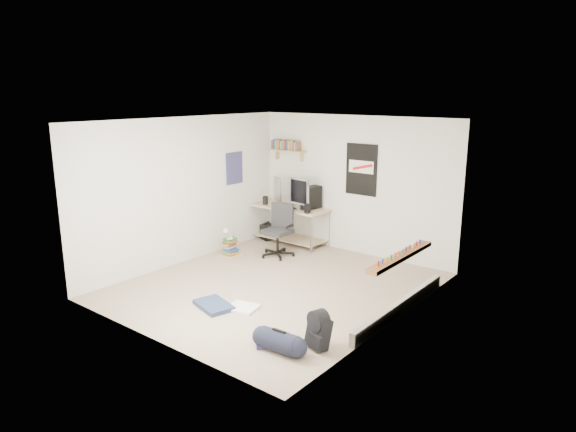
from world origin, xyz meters
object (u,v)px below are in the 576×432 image
Objects in this scene: desk at (289,224)px; office_chair at (277,230)px; backpack at (319,332)px; duffel_bag at (279,340)px; book_stack at (230,247)px.

desk is 1.73× the size of office_chair.
desk is 4.31m from backpack.
duffel_bag is at bearing -114.37° from backpack.
book_stack is at bearing -157.14° from office_chair.
office_chair is at bearing 154.63° from backpack.
backpack is 0.82× the size of book_stack.
office_chair is 3.49m from backpack.
office_chair is 3.54m from duffel_bag.
office_chair reaches higher than book_stack.
office_chair reaches higher than desk.
book_stack is at bearing 139.84° from duffel_bag.
office_chair is at bearing 126.29° from duffel_bag.
backpack is (2.93, -3.16, -0.16)m from desk.
duffel_bag is at bearing -63.67° from office_chair.
duffel_bag reaches higher than backpack.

